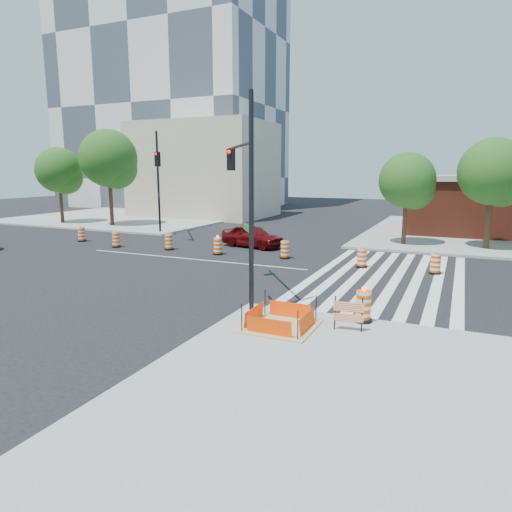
% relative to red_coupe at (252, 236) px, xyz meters
% --- Properties ---
extents(ground, '(120.00, 120.00, 0.00)m').
position_rel_red_coupe_xyz_m(ground, '(-1.48, -5.20, -0.74)').
color(ground, black).
rests_on(ground, ground).
extents(sidewalk_nw, '(22.00, 22.00, 0.15)m').
position_rel_red_coupe_xyz_m(sidewalk_nw, '(-19.48, 12.80, -0.66)').
color(sidewalk_nw, gray).
rests_on(sidewalk_nw, ground).
extents(crosswalk_east, '(6.75, 13.50, 0.01)m').
position_rel_red_coupe_xyz_m(crosswalk_east, '(9.47, -5.20, -0.73)').
color(crosswalk_east, silver).
rests_on(crosswalk_east, ground).
extents(lane_centerline, '(14.00, 0.12, 0.01)m').
position_rel_red_coupe_xyz_m(lane_centerline, '(-1.48, -5.20, -0.73)').
color(lane_centerline, silver).
rests_on(lane_centerline, ground).
extents(excavation_pit, '(2.20, 2.20, 0.90)m').
position_rel_red_coupe_xyz_m(excavation_pit, '(7.52, -14.20, -0.51)').
color(excavation_pit, tan).
rests_on(excavation_pit, ground).
extents(tower_nw, '(28.00, 18.00, 45.00)m').
position_rel_red_coupe_xyz_m(tower_nw, '(-25.48, 28.80, 21.76)').
color(tower_nw, silver).
rests_on(tower_nw, ground).
extents(beige_midrise, '(14.00, 10.00, 10.00)m').
position_rel_red_coupe_xyz_m(beige_midrise, '(-13.48, 16.80, 4.26)').
color(beige_midrise, '#C0B593').
rests_on(beige_midrise, ground).
extents(red_coupe, '(4.58, 2.57, 1.47)m').
position_rel_red_coupe_xyz_m(red_coupe, '(0.00, 0.00, 0.00)').
color(red_coupe, '#500608').
rests_on(red_coupe, ground).
extents(signal_pole_se, '(3.38, 4.66, 7.46)m').
position_rel_red_coupe_xyz_m(signal_pole_se, '(5.00, -11.61, 3.85)').
color(signal_pole_se, black).
rests_on(signal_pole_se, ground).
extents(signal_pole_nw, '(3.62, 4.86, 7.84)m').
position_rel_red_coupe_xyz_m(signal_pole_nw, '(-8.54, 1.62, 4.07)').
color(signal_pole_nw, black).
rests_on(signal_pole_nw, ground).
extents(pit_drum, '(0.60, 0.60, 1.19)m').
position_rel_red_coupe_xyz_m(pit_drum, '(9.79, -12.60, -0.09)').
color(pit_drum, black).
rests_on(pit_drum, ground).
extents(barricade, '(0.91, 0.17, 1.08)m').
position_rel_red_coupe_xyz_m(barricade, '(9.55, -13.66, 0.01)').
color(barricade, '#F45105').
rests_on(barricade, ground).
extents(tree_north_a, '(4.17, 4.17, 7.09)m').
position_rel_red_coupe_xyz_m(tree_north_a, '(-21.78, 4.58, 4.02)').
color(tree_north_a, '#382314').
rests_on(tree_north_a, ground).
extents(tree_north_b, '(5.02, 5.02, 8.53)m').
position_rel_red_coupe_xyz_m(tree_north_b, '(-16.17, 5.01, 5.00)').
color(tree_north_b, '#382314').
rests_on(tree_north_b, ground).
extents(tree_north_c, '(3.63, 3.63, 6.17)m').
position_rel_red_coupe_xyz_m(tree_north_c, '(9.09, 4.65, 3.41)').
color(tree_north_c, '#382314').
rests_on(tree_north_c, ground).
extents(tree_north_d, '(4.10, 4.10, 6.97)m').
position_rel_red_coupe_xyz_m(tree_north_d, '(14.08, 4.92, 3.95)').
color(tree_north_d, '#382314').
rests_on(tree_north_d, ground).
extents(median_drum_0, '(0.60, 0.60, 1.02)m').
position_rel_red_coupe_xyz_m(median_drum_0, '(-12.10, -2.81, -0.26)').
color(median_drum_0, black).
rests_on(median_drum_0, ground).
extents(median_drum_1, '(0.60, 0.60, 1.02)m').
position_rel_red_coupe_xyz_m(median_drum_1, '(-8.13, -3.78, -0.26)').
color(median_drum_1, black).
rests_on(median_drum_1, ground).
extents(median_drum_2, '(0.60, 0.60, 1.02)m').
position_rel_red_coupe_xyz_m(median_drum_2, '(-4.41, -3.15, -0.26)').
color(median_drum_2, black).
rests_on(median_drum_2, ground).
extents(median_drum_3, '(0.60, 0.60, 1.18)m').
position_rel_red_coupe_xyz_m(median_drum_3, '(-0.74, -3.35, -0.25)').
color(median_drum_3, black).
rests_on(median_drum_3, ground).
extents(median_drum_4, '(0.60, 0.60, 1.02)m').
position_rel_red_coupe_xyz_m(median_drum_4, '(3.37, -2.83, -0.26)').
color(median_drum_4, black).
rests_on(median_drum_4, ground).
extents(median_drum_5, '(0.60, 0.60, 1.02)m').
position_rel_red_coupe_xyz_m(median_drum_5, '(7.91, -3.48, -0.26)').
color(median_drum_5, black).
rests_on(median_drum_5, ground).
extents(median_drum_6, '(0.60, 0.60, 1.02)m').
position_rel_red_coupe_xyz_m(median_drum_6, '(11.50, -3.51, -0.26)').
color(median_drum_6, black).
rests_on(median_drum_6, ground).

